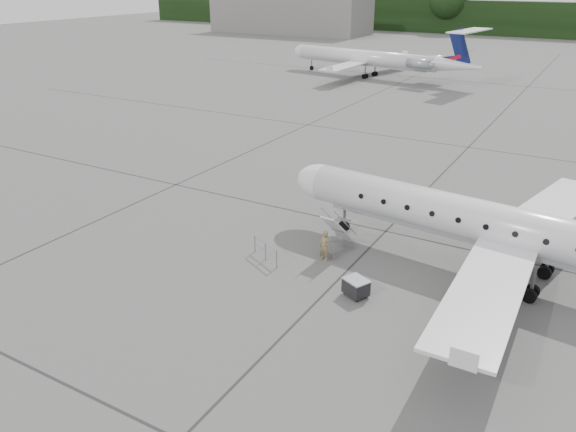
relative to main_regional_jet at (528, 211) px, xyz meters
The scene contains 8 objects.
ground 6.94m from the main_regional_jet, 115.19° to the right, with size 320.00×320.00×0.00m, color #5D5D5B.
terminal_building 127.36m from the main_regional_jet, 124.69° to the left, with size 40.00×14.00×10.00m, color slate.
main_regional_jet is the anchor object (origin of this frame).
airstair 9.46m from the main_regional_jet, behind, with size 0.85×2.45×2.35m, color silver, non-canonical shape.
passenger 9.99m from the main_regional_jet, 163.84° to the right, with size 0.59×0.39×1.62m, color olive.
safety_railing 13.01m from the main_regional_jet, 160.48° to the right, with size 2.20×0.08×1.00m, color gray, non-canonical shape.
baggage_cart 8.77m from the main_regional_jet, 140.57° to the right, with size 1.08×0.87×0.93m, color black, non-canonical shape.
bg_regional_left 60.27m from the main_regional_jet, 119.87° to the left, with size 28.69×20.66×7.53m, color silver, non-canonical shape.
Camera 1 is at (4.78, -21.18, 13.90)m, focal length 35.00 mm.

